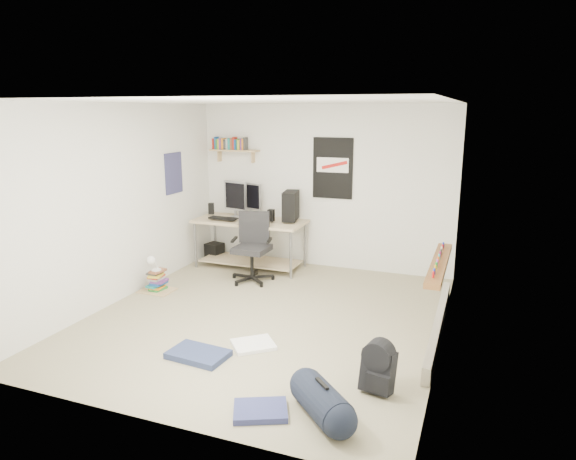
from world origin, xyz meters
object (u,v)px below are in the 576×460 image
(desk, at_px, (250,244))
(duffel_bag, at_px, (322,402))
(office_chair, at_px, (252,248))
(backpack, at_px, (378,371))
(book_stack, at_px, (157,280))

(desk, distance_m, duffel_bag, 4.15)
(office_chair, relative_size, backpack, 2.71)
(office_chair, bearing_deg, book_stack, -154.32)
(desk, distance_m, office_chair, 0.69)
(backpack, xyz_separation_m, duffel_bag, (-0.34, -0.55, -0.06))
(office_chair, bearing_deg, desk, 103.21)
(backpack, height_order, book_stack, backpack)
(duffel_bag, bearing_deg, book_stack, -169.32)
(desk, relative_size, duffel_bag, 3.00)
(desk, bearing_deg, book_stack, -113.99)
(office_chair, xyz_separation_m, book_stack, (-1.03, -0.85, -0.34))
(backpack, bearing_deg, book_stack, 167.45)
(backpack, distance_m, duffel_bag, 0.65)
(desk, xyz_separation_m, book_stack, (-0.73, -1.45, -0.21))
(office_chair, height_order, duffel_bag, office_chair)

